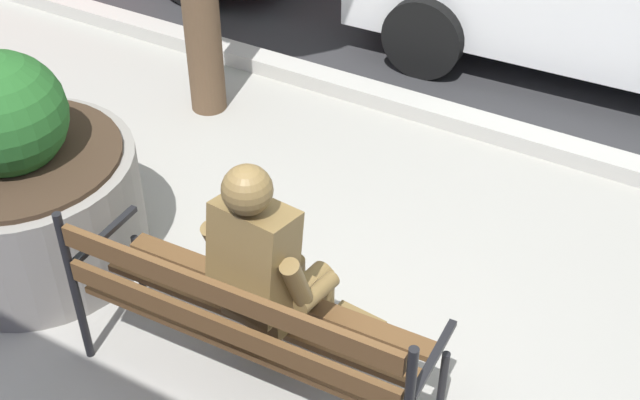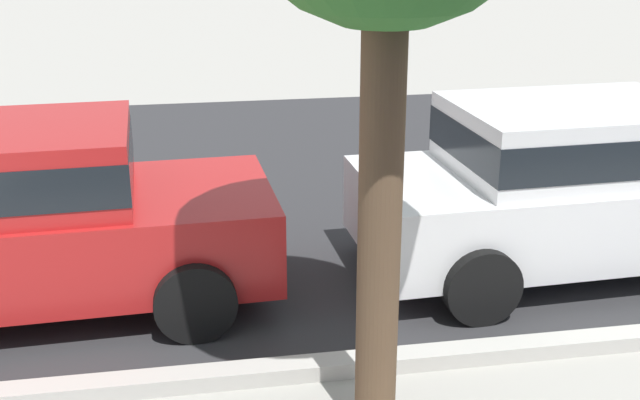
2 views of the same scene
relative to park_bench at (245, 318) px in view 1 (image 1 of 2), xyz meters
name	(u,v)px [view 1 (image 1 of 2)]	position (x,y,z in m)	size (l,w,h in m)	color
curb_stone	(494,129)	(0.23, 2.77, -0.48)	(60.00, 0.20, 0.12)	#B2AFA8
park_bench	(245,318)	(0.00, 0.00, 0.00)	(1.82, 0.60, 0.95)	brown
bronze_statue_seated	(277,275)	(0.05, 0.21, 0.12)	(0.68, 0.77, 1.37)	brown
concrete_planter	(23,188)	(-1.67, 0.27, -0.06)	(1.29, 1.29, 1.32)	gray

